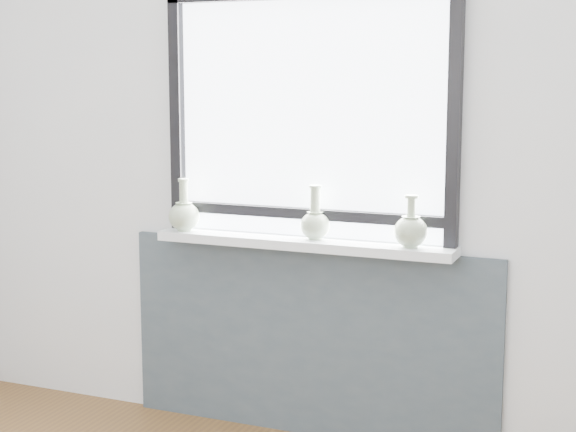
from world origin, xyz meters
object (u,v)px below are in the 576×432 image
at_px(windowsill, 302,243).
at_px(vase_c, 411,230).
at_px(vase_a, 184,214).
at_px(vase_b, 315,222).

bearing_deg(windowsill, vase_c, -1.69).
bearing_deg(vase_c, windowsill, 178.31).
bearing_deg(vase_c, vase_a, -179.43).
distance_m(windowsill, vase_b, 0.11).
height_order(vase_a, vase_b, vase_a).
bearing_deg(vase_b, windowsill, -175.63).
bearing_deg(vase_b, vase_a, -177.34).
height_order(windowsill, vase_a, vase_a).
bearing_deg(windowsill, vase_a, -177.51).
bearing_deg(vase_b, vase_c, -2.48).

